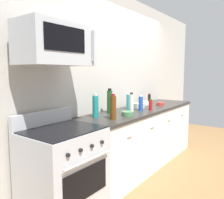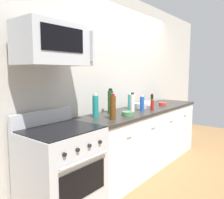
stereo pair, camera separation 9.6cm
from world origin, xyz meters
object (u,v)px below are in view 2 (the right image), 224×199
object	(u,v)px
microwave	(55,45)
bowl_steel_prep	(140,106)
bottle_dish_soap	(130,102)
bowl_white_ceramic	(147,103)
bottle_vinegar_white	(132,103)
bowl_green_glaze	(128,114)
bowl_red_small	(163,104)
bottle_soda_blue	(142,103)
bottle_wine_amber	(113,107)
bottle_wine_green	(110,101)
bottle_soy_sauce_dark	(152,99)
bottle_sparkling_teal	(95,106)
range_oven	(61,171)
bottle_hot_sauce_red	(152,105)

from	to	relation	value
microwave	bowl_steel_prep	bearing A→B (deg)	0.99
bottle_dish_soap	bowl_white_ceramic	size ratio (longest dim) A/B	1.59
bottle_vinegar_white	bowl_green_glaze	distance (m)	0.28
bottle_vinegar_white	bowl_red_small	xyz separation A→B (m)	(0.89, -0.03, -0.11)
bottle_soda_blue	bowl_steel_prep	world-z (taller)	bottle_soda_blue
bottle_wine_amber	bottle_wine_green	size ratio (longest dim) A/B	0.90
bottle_wine_green	bottle_wine_amber	bearing A→B (deg)	-137.45
bottle_soy_sauce_dark	bowl_red_small	world-z (taller)	bottle_soy_sauce_dark
bottle_sparkling_teal	bowl_steel_prep	bearing A→B (deg)	-1.84
range_oven	bottle_sparkling_teal	xyz separation A→B (m)	(0.64, 0.11, 0.59)
bottle_soda_blue	bottle_dish_soap	bearing A→B (deg)	87.33
bowl_steel_prep	bowl_green_glaze	bearing A→B (deg)	-161.59
bottle_dish_soap	bowl_green_glaze	distance (m)	0.56
range_oven	bottle_wine_green	size ratio (longest dim) A/B	3.12
bowl_steel_prep	bowl_white_ceramic	bearing A→B (deg)	14.43
range_oven	bowl_green_glaze	world-z (taller)	range_oven
bottle_sparkling_teal	bowl_green_glaze	world-z (taller)	bottle_sparkling_teal
bottle_dish_soap	bowl_white_ceramic	bearing A→B (deg)	2.65
bottle_wine_green	bowl_white_ceramic	size ratio (longest dim) A/B	2.20
bottle_sparkling_teal	bowl_steel_prep	world-z (taller)	bottle_sparkling_teal
bottle_soy_sauce_dark	bottle_sparkling_teal	bearing A→B (deg)	-177.00
microwave	bottle_soy_sauce_dark	world-z (taller)	microwave
microwave	bottle_vinegar_white	distance (m)	1.42
bowl_green_glaze	bottle_wine_green	bearing A→B (deg)	86.96
bowl_red_small	bowl_white_ceramic	world-z (taller)	bowl_white_ceramic
bottle_wine_amber	bowl_white_ceramic	size ratio (longest dim) A/B	1.98
bottle_sparkling_teal	bowl_red_small	size ratio (longest dim) A/B	2.40
bottle_vinegar_white	bowl_green_glaze	world-z (taller)	bottle_vinegar_white
range_oven	bowl_red_small	size ratio (longest dim) A/B	8.50
bottle_hot_sauce_red	bowl_steel_prep	bearing A→B (deg)	73.41
bottle_sparkling_teal	bowl_green_glaze	bearing A→B (deg)	-36.93
bottle_vinegar_white	bottle_soy_sauce_dark	bearing A→B (deg)	13.68
microwave	bowl_green_glaze	world-z (taller)	microwave
bottle_wine_green	bowl_red_small	world-z (taller)	bottle_wine_green
bottle_vinegar_white	bowl_white_ceramic	size ratio (longest dim) A/B	1.81
bottle_sparkling_teal	bowl_steel_prep	size ratio (longest dim) A/B	1.54
bottle_vinegar_white	bottle_hot_sauce_red	xyz separation A→B (m)	(0.36, -0.12, -0.05)
bottle_dish_soap	bottle_sparkling_teal	size ratio (longest dim) A/B	0.82
bottle_vinegar_white	bottle_soda_blue	size ratio (longest dim) A/B	1.23
bottle_hot_sauce_red	bowl_steel_prep	world-z (taller)	bottle_hot_sauce_red
bottle_wine_amber	bottle_wine_green	bearing A→B (deg)	42.55
bottle_dish_soap	bowl_white_ceramic	world-z (taller)	bottle_dish_soap
bottle_wine_amber	bowl_steel_prep	size ratio (longest dim) A/B	1.57
bottle_dish_soap	bottle_sparkling_teal	distance (m)	0.81
bottle_dish_soap	bowl_green_glaze	size ratio (longest dim) A/B	1.54
bottle_hot_sauce_red	bowl_red_small	distance (m)	0.55
range_oven	bowl_green_glaze	xyz separation A→B (m)	(0.99, -0.15, 0.48)
bottle_vinegar_white	bottle_wine_amber	xyz separation A→B (m)	(-0.54, -0.08, 0.01)
bottle_wine_green	bottle_hot_sauce_red	size ratio (longest dim) A/B	2.05
range_oven	bottle_wine_amber	world-z (taller)	bottle_wine_amber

